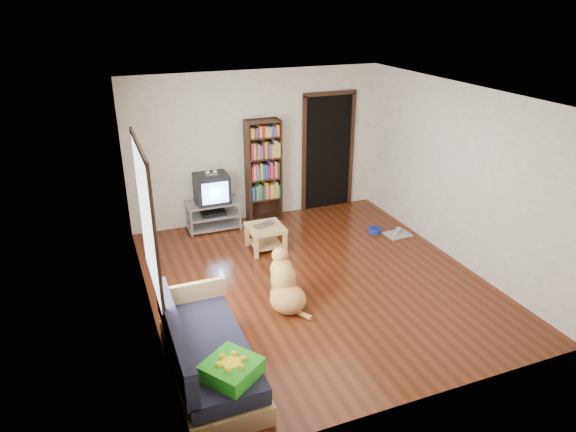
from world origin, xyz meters
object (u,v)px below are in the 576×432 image
object	(u,v)px
green_cushion	(232,369)
sofa	(206,355)
tv_stand	(213,214)
crt_tv	(211,188)
dog	(285,286)
bookshelf	(263,165)
dog_bowl	(375,230)
coffee_table	(266,233)
grey_rag	(398,234)
laptop	(266,226)

from	to	relation	value
green_cushion	sofa	world-z (taller)	sofa
tv_stand	crt_tv	distance (m)	0.47
dog	bookshelf	bearing A→B (deg)	76.45
dog_bowl	tv_stand	xyz separation A→B (m)	(-2.51, 1.15, 0.23)
dog_bowl	sofa	xyz separation A→B (m)	(-3.48, -2.48, 0.22)
sofa	bookshelf	bearing A→B (deg)	62.68
crt_tv	dog	size ratio (longest dim) A/B	0.64
dog_bowl	coffee_table	size ratio (longest dim) A/B	0.40
green_cushion	coffee_table	bearing A→B (deg)	30.18
grey_rag	coffee_table	distance (m)	2.27
laptop	dog_bowl	bearing A→B (deg)	-20.26
green_cushion	tv_stand	xyz separation A→B (m)	(0.85, 4.21, -0.23)
dog_bowl	grey_rag	size ratio (longest dim) A/B	0.55
sofa	dog_bowl	bearing A→B (deg)	35.48
grey_rag	tv_stand	world-z (taller)	tv_stand
bookshelf	sofa	size ratio (longest dim) A/B	1.00
tv_stand	bookshelf	distance (m)	1.20
tv_stand	bookshelf	world-z (taller)	bookshelf
green_cushion	sofa	distance (m)	0.64
dog_bowl	grey_rag	xyz separation A→B (m)	(0.30, -0.25, -0.03)
green_cushion	dog_bowl	distance (m)	4.57
crt_tv	coffee_table	world-z (taller)	crt_tv
green_cushion	bookshelf	bearing A→B (deg)	31.86
dog_bowl	coffee_table	world-z (taller)	coffee_table
laptop	tv_stand	world-z (taller)	tv_stand
laptop	coffee_table	size ratio (longest dim) A/B	0.64
laptop	dog_bowl	distance (m)	1.97
green_cushion	dog_bowl	bearing A→B (deg)	6.91
sofa	dog	size ratio (longest dim) A/B	1.98
sofa	laptop	bearing A→B (deg)	58.58
laptop	grey_rag	size ratio (longest dim) A/B	0.89
tv_stand	crt_tv	bearing A→B (deg)	90.00
laptop	sofa	size ratio (longest dim) A/B	0.20
grey_rag	tv_stand	xyz separation A→B (m)	(-2.81, 1.40, 0.25)
coffee_table	green_cushion	bearing A→B (deg)	-114.37
dog	grey_rag	bearing A→B (deg)	26.30
green_cushion	bookshelf	size ratio (longest dim) A/B	0.26
green_cushion	crt_tv	distance (m)	4.32
dog_bowl	sofa	distance (m)	4.28
crt_tv	sofa	distance (m)	3.81
grey_rag	crt_tv	size ratio (longest dim) A/B	0.69
green_cushion	grey_rag	distance (m)	4.64
dog_bowl	dog	xyz separation A→B (m)	(-2.22, -1.49, 0.23)
sofa	dog	world-z (taller)	sofa
dog_bowl	grey_rag	world-z (taller)	dog_bowl
green_cushion	coffee_table	distance (m)	3.46
grey_rag	crt_tv	bearing A→B (deg)	153.14
coffee_table	tv_stand	bearing A→B (deg)	118.25
dog_bowl	grey_rag	distance (m)	0.39
green_cushion	laptop	distance (m)	3.42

